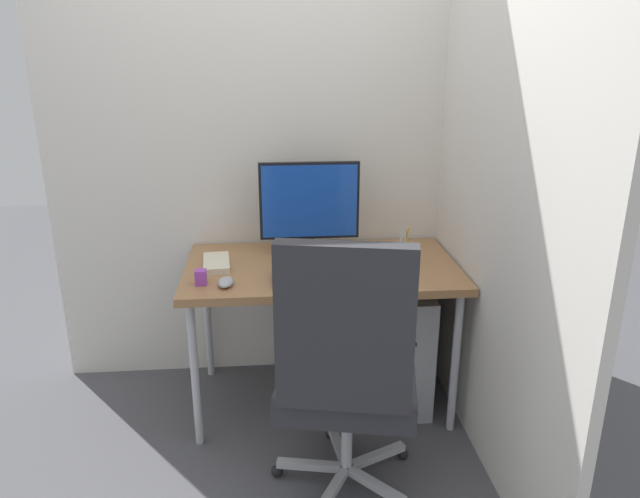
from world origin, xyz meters
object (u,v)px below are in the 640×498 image
(filing_cabinet, at_px, (382,341))
(monitor, at_px, (309,205))
(mouse, at_px, (226,282))
(pen_holder, at_px, (402,253))
(desk_clamp_accessory, at_px, (201,277))
(keyboard, at_px, (319,276))
(office_chair, at_px, (347,368))
(notebook, at_px, (216,263))

(filing_cabinet, xyz_separation_m, monitor, (-0.34, 0.13, 0.65))
(filing_cabinet, bearing_deg, mouse, -161.91)
(pen_holder, height_order, desk_clamp_accessory, pen_holder)
(keyboard, relative_size, pen_holder, 2.34)
(office_chair, height_order, pen_holder, office_chair)
(keyboard, distance_m, pen_holder, 0.44)
(desk_clamp_accessory, bearing_deg, notebook, 77.85)
(mouse, relative_size, desk_clamp_accessory, 1.68)
(pen_holder, bearing_deg, monitor, 160.24)
(monitor, xyz_separation_m, keyboard, (0.02, -0.33, -0.23))
(mouse, distance_m, pen_holder, 0.83)
(notebook, relative_size, desk_clamp_accessory, 3.62)
(filing_cabinet, bearing_deg, notebook, 179.52)
(office_chair, height_order, monitor, monitor)
(notebook, bearing_deg, keyboard, -29.70)
(filing_cabinet, relative_size, desk_clamp_accessory, 9.25)
(office_chair, xyz_separation_m, keyboard, (-0.05, 0.51, 0.16))
(monitor, xyz_separation_m, pen_holder, (0.42, -0.15, -0.19))
(filing_cabinet, height_order, notebook, notebook)
(monitor, distance_m, keyboard, 0.40)
(keyboard, xyz_separation_m, notebook, (-0.45, 0.21, -0.00))
(filing_cabinet, xyz_separation_m, pen_holder, (0.07, -0.02, 0.46))
(monitor, relative_size, notebook, 2.01)
(keyboard, distance_m, notebook, 0.50)
(monitor, relative_size, keyboard, 1.17)
(monitor, distance_m, notebook, 0.51)
(monitor, height_order, pen_holder, monitor)
(office_chair, height_order, filing_cabinet, office_chair)
(office_chair, distance_m, desk_clamp_accessory, 0.76)
(pen_holder, bearing_deg, notebook, 178.46)
(mouse, bearing_deg, office_chair, -41.02)
(filing_cabinet, distance_m, keyboard, 0.58)
(office_chair, bearing_deg, notebook, 125.29)
(office_chair, relative_size, mouse, 10.05)
(filing_cabinet, relative_size, monitor, 1.27)
(keyboard, xyz_separation_m, mouse, (-0.39, -0.03, 0.00))
(office_chair, xyz_separation_m, mouse, (-0.45, 0.47, 0.16))
(mouse, distance_m, desk_clamp_accessory, 0.11)
(mouse, relative_size, pen_holder, 0.64)
(notebook, bearing_deg, monitor, 11.28)
(mouse, distance_m, notebook, 0.25)
(mouse, height_order, pen_holder, pen_holder)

